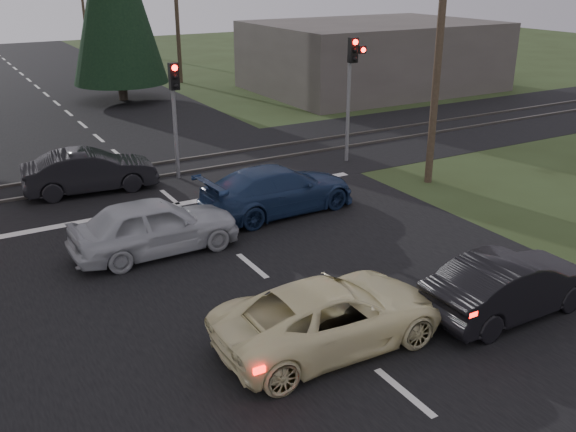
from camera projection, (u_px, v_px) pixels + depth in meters
ground at (315, 318)px, 13.88m from camera, size 120.00×120.00×0.00m
road at (159, 189)px, 21.95m from camera, size 14.00×100.00×0.01m
rail_corridor at (141, 173)px, 23.57m from camera, size 120.00×8.00×0.01m
stop_line at (178, 204)px, 20.50m from camera, size 13.00×0.35×0.00m
rail_near at (148, 178)px, 22.91m from camera, size 120.00×0.12×0.10m
rail_far at (134, 167)px, 24.20m from camera, size 120.00×0.12×0.10m
traffic_signal_right at (352, 76)px, 23.84m from camera, size 0.68×0.48×4.70m
traffic_signal_center at (175, 101)px, 21.95m from camera, size 0.32×0.48×4.10m
utility_pole_near at (439, 45)px, 20.96m from camera, size 1.80×0.26×9.00m
utility_pole_mid at (176, 7)px, 40.33m from camera, size 1.80×0.26×9.00m
building_right at (373, 56)px, 39.29m from camera, size 14.00×10.00×4.00m
cream_coupe at (331, 315)px, 12.71m from camera, size 4.82×2.27×1.33m
dark_hatchback at (511, 285)px, 13.84m from camera, size 4.17×1.47×1.37m
silver_car at (155, 226)px, 16.83m from camera, size 4.44×1.83×1.51m
blue_sedan at (278, 190)px, 19.64m from camera, size 5.12×2.36×1.45m
dark_car_far at (90, 171)px, 21.44m from camera, size 4.45×1.92×1.42m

